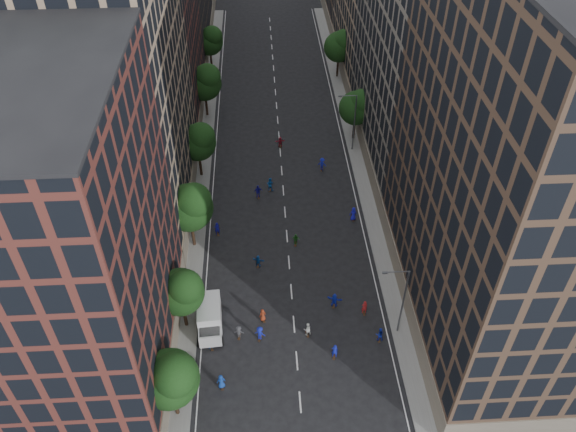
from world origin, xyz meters
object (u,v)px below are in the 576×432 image
Objects in this scene: streetlamp_near at (402,298)px; skater_2 at (380,335)px; streetlamp_far at (353,120)px; skater_0 at (221,382)px; skater_1 at (335,351)px; cargo_van at (210,318)px.

streetlamp_near is 4.80m from skater_2.
skater_0 is (-17.66, -38.49, -4.31)m from streetlamp_far.
skater_2 is (15.79, 4.53, 0.00)m from skater_0.
streetlamp_far is at bearing -88.35° from skater_1.
streetlamp_near is 1.63× the size of cargo_van.
streetlamp_far is at bearing -128.17° from skater_0.
skater_2 is at bearing -12.16° from cargo_van.
skater_0 is 1.00× the size of skater_2.
skater_2 reaches higher than skater_0.
skater_1 is at bearing -157.68° from streetlamp_near.
skater_1 is at bearing -100.53° from streetlamp_far.
streetlamp_far is 1.63× the size of cargo_van.
skater_0 is at bearing -82.78° from cargo_van.
streetlamp_far is 5.01× the size of skater_1.
cargo_van reaches higher than skater_0.
skater_0 is 11.36m from skater_1.
streetlamp_far is 5.30× the size of skater_2.
skater_1 is (-6.64, -2.73, -4.26)m from streetlamp_near.
skater_0 is at bearing -114.65° from streetlamp_far.
skater_0 is (-17.66, -5.49, -4.31)m from streetlamp_near.
skater_1 is (11.02, 2.76, 0.05)m from skater_0.
streetlamp_far is (0.00, 33.00, 0.00)m from streetlamp_near.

